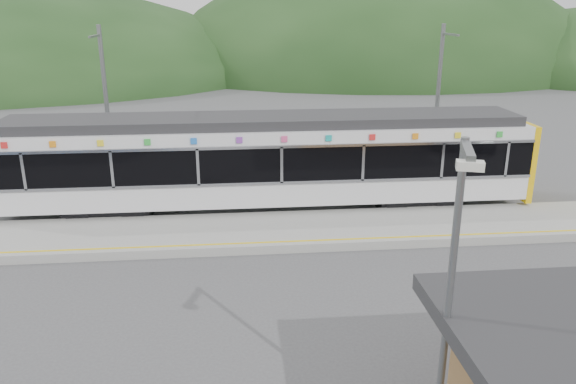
{
  "coord_description": "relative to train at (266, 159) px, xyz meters",
  "views": [
    {
      "loc": [
        -1.81,
        -14.97,
        7.7
      ],
      "look_at": [
        -0.25,
        1.0,
        2.36
      ],
      "focal_mm": 35.0,
      "sensor_mm": 36.0,
      "label": 1
    }
  ],
  "objects": [
    {
      "name": "ground",
      "position": [
        0.62,
        -6.0,
        -2.06
      ],
      "size": [
        120.0,
        120.0,
        0.0
      ],
      "primitive_type": "plane",
      "color": "#4C4C4F",
      "rests_on": "ground"
    },
    {
      "name": "hills",
      "position": [
        6.81,
        -0.71,
        -2.06
      ],
      "size": [
        146.0,
        149.0,
        26.0
      ],
      "color": "#1E3D19",
      "rests_on": "ground"
    },
    {
      "name": "platform",
      "position": [
        0.62,
        -2.7,
        -1.91
      ],
      "size": [
        26.0,
        3.2,
        0.3
      ],
      "primitive_type": "cube",
      "color": "#9E9E99",
      "rests_on": "ground"
    },
    {
      "name": "yellow_line",
      "position": [
        0.62,
        -4.0,
        -1.76
      ],
      "size": [
        26.0,
        0.1,
        0.01
      ],
      "primitive_type": "cube",
      "color": "yellow",
      "rests_on": "platform"
    },
    {
      "name": "train",
      "position": [
        0.0,
        0.0,
        0.0
      ],
      "size": [
        20.44,
        3.01,
        3.74
      ],
      "color": "black",
      "rests_on": "ground"
    },
    {
      "name": "catenary_mast_west",
      "position": [
        -6.38,
        2.56,
        1.58
      ],
      "size": [
        0.18,
        1.8,
        7.0
      ],
      "color": "slate",
      "rests_on": "ground"
    },
    {
      "name": "catenary_mast_east",
      "position": [
        7.62,
        2.56,
        1.58
      ],
      "size": [
        0.18,
        1.8,
        7.0
      ],
      "color": "slate",
      "rests_on": "ground"
    },
    {
      "name": "lamp_post",
      "position": [
        2.1,
        -13.53,
        1.47
      ],
      "size": [
        0.41,
        1.09,
        5.91
      ],
      "rotation": [
        0.0,
        0.0,
        -0.31
      ],
      "color": "slate",
      "rests_on": "ground"
    }
  ]
}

